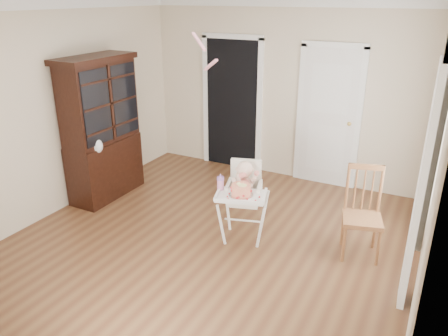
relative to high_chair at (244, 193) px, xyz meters
The scene contains 16 objects.
floor 0.77m from the high_chair, 129.77° to the right, with size 5.00×5.00×0.00m, color #57321D.
ceiling 2.15m from the high_chair, 129.77° to the right, with size 5.00×5.00×0.00m, color white.
wall_back 2.28m from the high_chair, 98.19° to the left, with size 4.50×4.50×0.00m, color beige.
wall_left 2.69m from the high_chair, behind, with size 5.00×5.00×0.00m, color beige.
wall_right 2.11m from the high_chair, 10.74° to the right, with size 5.00×5.00×0.00m, color beige.
crown_molding 2.09m from the high_chair, 129.77° to the right, with size 4.50×5.00×0.12m, color white, non-canonical shape.
doorway 2.49m from the high_chair, 119.71° to the left, with size 1.06×0.05×2.22m.
closet_door 2.18m from the high_chair, 79.41° to the left, with size 0.96×0.09×2.13m.
window_right 2.04m from the high_chair, 12.98° to the left, with size 0.13×1.84×2.30m.
high_chair is the anchor object (origin of this frame).
baby 0.15m from the high_chair, 103.43° to the left, with size 0.32×0.24×0.45m.
cake 0.27m from the high_chair, 73.20° to the right, with size 0.28×0.28×0.13m.
sippy_cup 0.32m from the high_chair, 136.67° to the right, with size 0.08×0.08×0.20m.
china_cabinet 2.34m from the high_chair, behind, with size 0.53×1.18×2.00m.
dining_chair 1.34m from the high_chair, 13.59° to the left, with size 0.51×0.51×1.02m.
streamer 1.76m from the high_chair, 164.76° to the right, with size 0.03×0.50×0.02m, color pink, non-canonical shape.
Camera 1 is at (2.22, -3.81, 2.75)m, focal length 35.00 mm.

